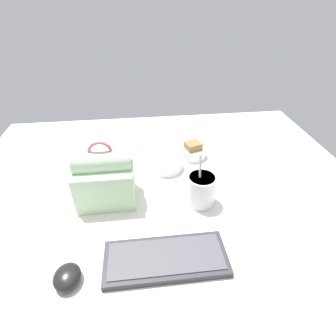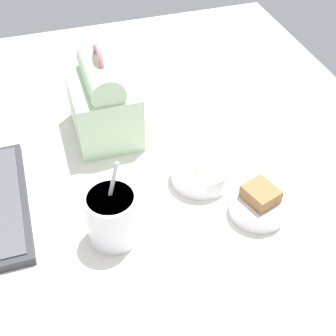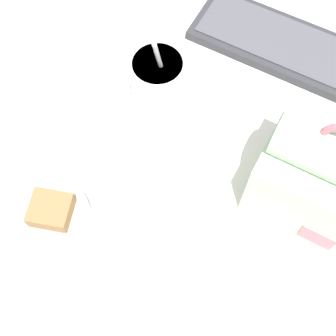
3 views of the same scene
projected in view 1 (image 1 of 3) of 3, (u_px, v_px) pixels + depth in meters
The scene contains 7 objects.
desk_surface at pixel (163, 185), 92.40cm from camera, with size 140.00×110.00×2.00cm.
keyboard at pixel (166, 258), 65.52cm from camera, with size 30.79×12.96×2.10cm.
lunch_bag at pixel (105, 179), 80.18cm from camera, with size 17.68×13.64×21.47cm.
soup_cup at pixel (201, 189), 80.84cm from camera, with size 8.98×8.98×16.73cm.
bento_bowl_sandwich at pixel (193, 151), 104.26cm from camera, with size 10.55×10.55×6.39cm.
bento_bowl_snacks at pixel (166, 163), 97.51cm from camera, with size 11.88×11.88×5.29cm.
computer_mouse at pixel (67, 277), 60.53cm from camera, with size 6.39×7.41×3.68cm.
Camera 1 is at (6.76, 71.47, 59.50)cm, focal length 28.00 mm.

